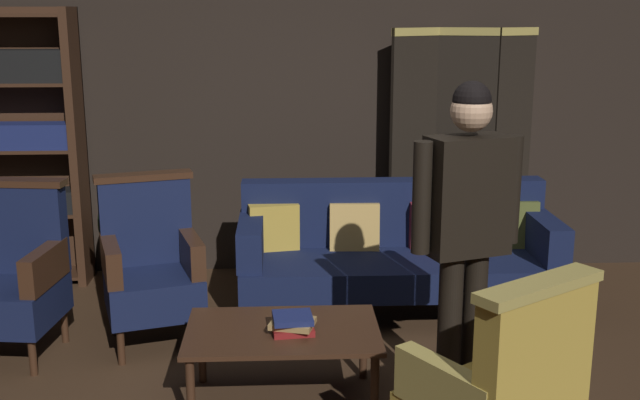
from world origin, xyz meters
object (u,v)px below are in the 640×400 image
(velvet_couch, at_px, (396,247))
(armchair_gilt_accent, at_px, (499,399))
(bookshelf, at_px, (20,140))
(coffee_table, at_px, (283,337))
(book_navy_cloth, at_px, (293,318))
(book_tan_leather, at_px, (293,323))
(standing_figure, at_px, (466,220))
(potted_plant, at_px, (140,226))
(book_red_leather, at_px, (293,329))
(folding_screen, at_px, (465,148))
(armchair_wing_left, at_px, (11,275))
(armchair_wing_right, at_px, (151,266))

(velvet_couch, relative_size, armchair_gilt_accent, 2.04)
(bookshelf, distance_m, coffee_table, 2.89)
(book_navy_cloth, bearing_deg, book_tan_leather, 180.00)
(bookshelf, xyz_separation_m, standing_figure, (2.83, -2.16, -0.07))
(potted_plant, height_order, book_tan_leather, potted_plant)
(book_red_leather, bearing_deg, armchair_gilt_accent, -46.75)
(coffee_table, height_order, standing_figure, standing_figure)
(coffee_table, relative_size, potted_plant, 1.13)
(folding_screen, bearing_deg, bookshelf, -177.82)
(coffee_table, height_order, book_red_leather, book_red_leather)
(velvet_couch, bearing_deg, armchair_gilt_accent, -87.40)
(book_red_leather, bearing_deg, folding_screen, 57.99)
(velvet_couch, height_order, book_navy_cloth, velvet_couch)
(bookshelf, bearing_deg, potted_plant, -19.58)
(potted_plant, relative_size, book_red_leather, 4.24)
(bookshelf, bearing_deg, coffee_table, -46.47)
(potted_plant, relative_size, book_tan_leather, 4.11)
(armchair_gilt_accent, relative_size, book_tan_leather, 4.85)
(armchair_wing_left, bearing_deg, armchair_gilt_accent, -33.35)
(standing_figure, bearing_deg, coffee_table, 171.65)
(coffee_table, bearing_deg, armchair_wing_right, 133.28)
(folding_screen, height_order, coffee_table, folding_screen)
(velvet_couch, bearing_deg, armchair_wing_left, -166.53)
(book_navy_cloth, bearing_deg, potted_plant, 121.55)
(armchair_gilt_accent, xyz_separation_m, book_tan_leather, (-0.82, 0.87, -0.02))
(velvet_couch, relative_size, book_tan_leather, 9.88)
(coffee_table, relative_size, book_navy_cloth, 5.02)
(folding_screen, height_order, book_red_leather, folding_screen)
(armchair_gilt_accent, bearing_deg, bookshelf, 133.54)
(velvet_couch, relative_size, book_red_leather, 10.18)
(coffee_table, bearing_deg, book_navy_cloth, -40.55)
(velvet_couch, xyz_separation_m, book_red_leather, (-0.72, -1.33, -0.02))
(armchair_gilt_accent, xyz_separation_m, potted_plant, (-1.90, 2.63, 0.02))
(armchair_gilt_accent, bearing_deg, armchair_wing_right, 133.44)
(velvet_couch, bearing_deg, book_navy_cloth, -118.45)
(folding_screen, xyz_separation_m, book_navy_cloth, (-1.38, -2.20, -0.49))
(armchair_wing_right, relative_size, book_navy_cloth, 5.22)
(armchair_wing_left, relative_size, standing_figure, 0.61)
(armchair_wing_left, relative_size, book_tan_leather, 4.85)
(coffee_table, xyz_separation_m, standing_figure, (0.90, -0.13, 0.65))
(velvet_couch, distance_m, book_tan_leather, 1.52)
(armchair_gilt_accent, relative_size, book_navy_cloth, 5.22)
(folding_screen, distance_m, book_red_leather, 2.65)
(armchair_wing_right, distance_m, book_tan_leather, 1.25)
(book_navy_cloth, bearing_deg, standing_figure, -5.91)
(coffee_table, xyz_separation_m, book_red_leather, (0.05, -0.04, 0.06))
(coffee_table, xyz_separation_m, armchair_wing_left, (-1.61, 0.72, 0.12))
(bookshelf, bearing_deg, armchair_wing_right, -46.30)
(standing_figure, bearing_deg, book_red_leather, 174.09)
(book_tan_leather, height_order, book_navy_cloth, book_navy_cloth)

